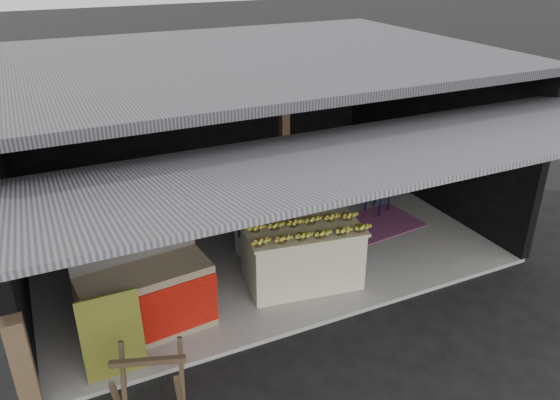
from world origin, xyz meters
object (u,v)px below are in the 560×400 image
neighbor_stall (146,298)px  sawhorse (150,380)px  banana_table (302,254)px  plastic_chair (375,186)px  white_crate (267,227)px  water_barrel (336,242)px

neighbor_stall → sawhorse: neighbor_stall is taller
neighbor_stall → sawhorse: size_ratio=1.97×
banana_table → sawhorse: banana_table is taller
plastic_chair → sawhorse: bearing=-170.5°
sawhorse → plastic_chair: (4.73, 2.93, 0.06)m
banana_table → neighbor_stall: neighbor_stall is taller
banana_table → plastic_chair: size_ratio=2.21×
white_crate → neighbor_stall: neighbor_stall is taller
neighbor_stall → water_barrel: size_ratio=3.34×
sawhorse → plastic_chair: bearing=50.6°
white_crate → neighbor_stall: size_ratio=0.57×
banana_table → water_barrel: size_ratio=3.58×
white_crate → plastic_chair: 2.44m
neighbor_stall → plastic_chair: 4.74m
banana_table → sawhorse: (-2.49, -1.46, -0.04)m
banana_table → plastic_chair: bearing=42.3°
banana_table → plastic_chair: (2.23, 1.47, 0.02)m
white_crate → neighbor_stall: 2.33m
banana_table → white_crate: white_crate is taller
water_barrel → plastic_chair: size_ratio=0.62×
banana_table → sawhorse: size_ratio=2.12×
banana_table → sawhorse: bearing=-140.7°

